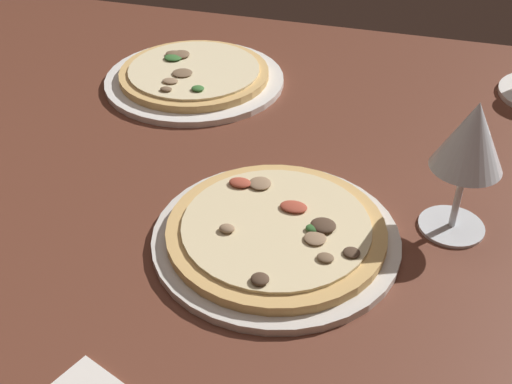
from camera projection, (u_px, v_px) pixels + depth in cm
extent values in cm
cube|color=brown|center=(238.00, 198.00, 82.33)|extent=(150.00, 110.00, 4.00)
cylinder|color=silver|center=(276.00, 238.00, 72.21)|extent=(27.95, 27.95, 1.00)
cylinder|color=tan|center=(276.00, 231.00, 71.55)|extent=(24.65, 24.65, 1.20)
cylinder|color=beige|center=(276.00, 225.00, 71.07)|extent=(21.19, 21.19, 0.40)
ellipsoid|color=#4C3828|center=(323.00, 225.00, 70.13)|extent=(2.86, 2.62, 0.78)
ellipsoid|color=#387033|center=(314.00, 228.00, 69.84)|extent=(1.76, 1.36, 0.60)
ellipsoid|color=#AD4733|center=(240.00, 183.00, 76.71)|extent=(2.73, 1.96, 0.63)
ellipsoid|color=#4C3828|center=(260.00, 279.00, 63.50)|extent=(1.89, 1.83, 0.66)
ellipsoid|color=#AD4733|center=(294.00, 207.00, 72.97)|extent=(3.16, 2.23, 0.57)
ellipsoid|color=brown|center=(325.00, 258.00, 66.15)|extent=(1.82, 1.52, 0.48)
ellipsoid|color=#4C3828|center=(352.00, 252.00, 66.83)|extent=(1.83, 1.74, 0.43)
ellipsoid|color=#937556|center=(260.00, 183.00, 76.68)|extent=(2.70, 2.68, 0.53)
ellipsoid|color=#937556|center=(227.00, 228.00, 69.77)|extent=(1.74, 1.45, 0.68)
ellipsoid|color=#937556|center=(315.00, 238.00, 68.63)|extent=(2.44, 2.38, 0.47)
cylinder|color=white|center=(195.00, 80.00, 103.79)|extent=(28.88, 28.88, 1.00)
cylinder|color=tan|center=(194.00, 74.00, 103.13)|extent=(24.05, 24.05, 1.20)
cylinder|color=beige|center=(194.00, 69.00, 102.66)|extent=(21.09, 21.09, 0.40)
ellipsoid|color=brown|center=(180.00, 54.00, 106.00)|extent=(3.09, 3.07, 0.63)
ellipsoid|color=#937556|center=(170.00, 81.00, 98.42)|extent=(2.46, 1.95, 0.44)
ellipsoid|color=#387033|center=(198.00, 88.00, 96.29)|extent=(1.95, 1.78, 0.58)
ellipsoid|color=brown|center=(166.00, 89.00, 96.17)|extent=(1.84, 1.40, 0.53)
ellipsoid|color=brown|center=(174.00, 54.00, 106.13)|extent=(2.95, 2.29, 0.64)
ellipsoid|color=#387033|center=(173.00, 57.00, 105.08)|extent=(2.97, 2.67, 0.58)
ellipsoid|color=brown|center=(182.00, 73.00, 100.67)|extent=(3.19, 3.10, 0.43)
cylinder|color=silver|center=(451.00, 226.00, 74.37)|extent=(7.59, 7.59, 0.40)
cylinder|color=silver|center=(458.00, 197.00, 71.83)|extent=(0.80, 0.80, 8.13)
cone|color=silver|center=(472.00, 136.00, 67.04)|extent=(7.85, 7.85, 7.94)
cone|color=maroon|center=(468.00, 156.00, 68.57)|extent=(2.50, 2.50, 2.81)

